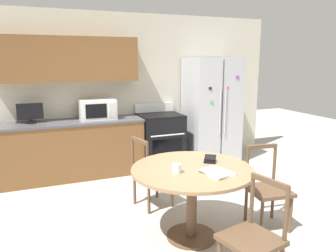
% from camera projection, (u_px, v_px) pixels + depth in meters
% --- Properties ---
extents(ground_plane, '(14.00, 14.00, 0.00)m').
position_uv_depth(ground_plane, '(203.00, 231.00, 3.57)').
color(ground_plane, '#B2ADA3').
extents(back_wall, '(5.20, 0.44, 2.60)m').
position_uv_depth(back_wall, '(117.00, 83.00, 5.52)').
color(back_wall, beige).
rests_on(back_wall, ground_plane).
extents(kitchen_counter, '(2.20, 0.64, 0.90)m').
position_uv_depth(kitchen_counter, '(73.00, 149.00, 5.15)').
color(kitchen_counter, brown).
rests_on(kitchen_counter, ground_plane).
extents(refrigerator, '(0.88, 0.76, 1.87)m').
position_uv_depth(refrigerator, '(211.00, 111.00, 5.88)').
color(refrigerator, '#B2B5BA').
rests_on(refrigerator, ground_plane).
extents(oven_range, '(0.71, 0.68, 1.08)m').
position_uv_depth(oven_range, '(160.00, 140.00, 5.66)').
color(oven_range, black).
rests_on(oven_range, ground_plane).
extents(microwave, '(0.56, 0.37, 0.31)m').
position_uv_depth(microwave, '(98.00, 109.00, 5.21)').
color(microwave, white).
rests_on(microwave, kitchen_counter).
extents(countertop_tv, '(0.37, 0.16, 0.30)m').
position_uv_depth(countertop_tv, '(30.00, 113.00, 4.86)').
color(countertop_tv, black).
rests_on(countertop_tv, kitchen_counter).
extents(dining_table, '(1.24, 1.24, 0.76)m').
position_uv_depth(dining_table, '(192.00, 181.00, 3.33)').
color(dining_table, '#997551').
rests_on(dining_table, ground_plane).
extents(dining_chair_far, '(0.51, 0.51, 0.90)m').
position_uv_depth(dining_chair_far, '(151.00, 173.00, 4.11)').
color(dining_chair_far, brown).
rests_on(dining_chair_far, ground_plane).
extents(dining_chair_right, '(0.47, 0.47, 0.90)m').
position_uv_depth(dining_chair_right, '(267.00, 189.00, 3.60)').
color(dining_chair_right, brown).
rests_on(dining_chair_right, ground_plane).
extents(dining_chair_near, '(0.50, 0.50, 0.90)m').
position_uv_depth(dining_chair_near, '(253.00, 238.00, 2.62)').
color(dining_chair_near, brown).
rests_on(dining_chair_near, ground_plane).
extents(candle_glass, '(0.09, 0.09, 0.09)m').
position_uv_depth(candle_glass, '(177.00, 169.00, 3.15)').
color(candle_glass, silver).
rests_on(candle_glass, dining_table).
extents(wallet, '(0.17, 0.17, 0.07)m').
position_uv_depth(wallet, '(210.00, 160.00, 3.49)').
color(wallet, black).
rests_on(wallet, dining_table).
extents(mail_stack, '(0.29, 0.35, 0.02)m').
position_uv_depth(mail_stack, '(217.00, 172.00, 3.14)').
color(mail_stack, white).
rests_on(mail_stack, dining_table).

